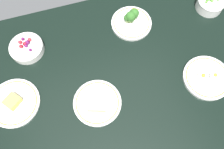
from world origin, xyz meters
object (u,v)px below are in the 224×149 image
at_px(plate_sandwich, 97,102).
at_px(plate_broccoli, 131,21).
at_px(plate_eggs, 207,77).
at_px(plate_cheese, 14,103).
at_px(bowl_berries, 27,48).
at_px(bowl_peas, 210,4).

bearing_deg(plate_sandwich, plate_broccoli, 52.17).
relative_size(plate_sandwich, plate_eggs, 0.97).
height_order(plate_eggs, plate_cheese, plate_eggs).
relative_size(plate_sandwich, plate_broccoli, 1.04).
bearing_deg(bowl_berries, plate_broccoli, 0.36).
bearing_deg(bowl_peas, plate_cheese, -167.51).
distance_m(plate_sandwich, plate_broccoli, 0.45).
relative_size(plate_eggs, plate_cheese, 0.97).
xyz_separation_m(plate_sandwich, plate_eggs, (0.51, -0.03, -0.00)).
bearing_deg(plate_eggs, plate_sandwich, 176.54).
relative_size(plate_sandwich, plate_cheese, 0.94).
height_order(plate_sandwich, bowl_berries, bowl_berries).
distance_m(plate_broccoli, bowl_peas, 0.42).
distance_m(plate_eggs, plate_cheese, 0.86).
height_order(plate_sandwich, plate_cheese, same).
relative_size(plate_eggs, bowl_berries, 1.37).
height_order(plate_sandwich, bowl_peas, bowl_peas).
relative_size(bowl_berries, plate_cheese, 0.71).
xyz_separation_m(plate_eggs, plate_cheese, (-0.85, 0.13, -0.00)).
bearing_deg(plate_sandwich, plate_cheese, 163.66).
xyz_separation_m(bowl_peas, plate_cheese, (-1.04, -0.23, -0.02)).
bearing_deg(plate_sandwich, bowl_peas, 25.61).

